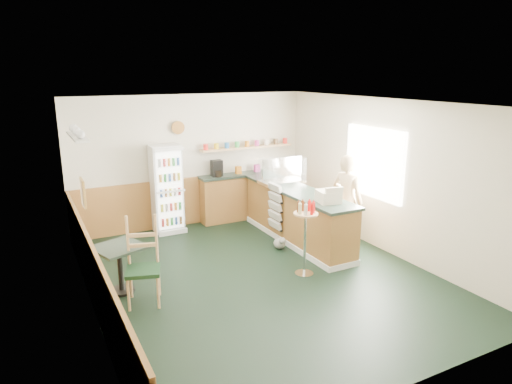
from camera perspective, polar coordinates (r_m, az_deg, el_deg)
ground at (r=7.33m, az=0.54°, el=-10.48°), size 6.00×6.00×0.00m
room_envelope at (r=7.37m, az=-3.67°, el=2.17°), size 5.04×6.02×2.72m
service_counter at (r=8.66m, az=5.11°, el=-3.20°), size 0.68×3.01×1.01m
back_counter at (r=10.00m, az=-0.96°, el=-0.13°), size 2.24×0.42×1.69m
drinks_fridge at (r=9.22m, az=-11.05°, el=0.37°), size 0.58×0.51×1.75m
display_case at (r=8.92m, az=3.28°, el=2.66°), size 0.87×0.45×0.49m
cash_register at (r=7.72m, az=9.03°, el=-0.55°), size 0.41×0.42×0.20m
shopkeeper at (r=8.49m, az=11.30°, el=-1.04°), size 0.57×0.67×1.71m
condiment_stand at (r=7.15m, az=6.19°, el=-4.44°), size 0.38×0.38×1.19m
newspaper_rack at (r=8.59m, az=2.41°, el=-1.85°), size 0.09×0.44×0.88m
cafe_table at (r=6.94m, az=-16.69°, el=-8.13°), size 0.83×0.83×0.71m
cafe_chair at (r=6.57m, az=-14.22°, el=-7.98°), size 0.57×0.57×1.22m
dog_doorstop at (r=8.35m, az=3.00°, el=-6.37°), size 0.21×0.27×0.25m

